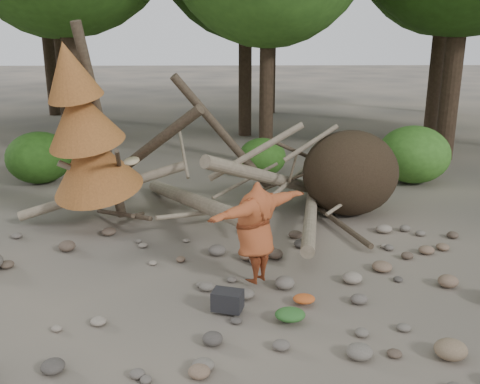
{
  "coord_description": "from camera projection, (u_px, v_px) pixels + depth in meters",
  "views": [
    {
      "loc": [
        -0.21,
        -7.51,
        4.13
      ],
      "look_at": [
        0.0,
        1.5,
        1.4
      ],
      "focal_mm": 40.0,
      "sensor_mm": 36.0,
      "label": 1
    }
  ],
  "objects": [
    {
      "name": "ground",
      "position": [
        242.0,
        305.0,
        8.39
      ],
      "size": [
        120.0,
        120.0,
        0.0
      ],
      "primitive_type": "plane",
      "color": "#514C44",
      "rests_on": "ground"
    },
    {
      "name": "deadfall_pile",
      "position": [
        325.0,
        175.0,
        12.21
      ],
      "size": [
        8.55,
        5.24,
        3.3
      ],
      "color": "#332619",
      "rests_on": "ground"
    },
    {
      "name": "dead_conifer",
      "position": [
        86.0,
        133.0,
        10.93
      ],
      "size": [
        2.06,
        2.16,
        4.35
      ],
      "color": "#4C3F30",
      "rests_on": "ground"
    },
    {
      "name": "bush_left",
      "position": [
        39.0,
        158.0,
        14.94
      ],
      "size": [
        1.8,
        1.8,
        1.44
      ],
      "primitive_type": "ellipsoid",
      "color": "#265215",
      "rests_on": "ground"
    },
    {
      "name": "bush_mid",
      "position": [
        262.0,
        157.0,
        15.7
      ],
      "size": [
        1.4,
        1.4,
        1.12
      ],
      "primitive_type": "ellipsoid",
      "color": "#32681E",
      "rests_on": "ground"
    },
    {
      "name": "bush_right",
      "position": [
        414.0,
        154.0,
        14.96
      ],
      "size": [
        2.0,
        2.0,
        1.6
      ],
      "primitive_type": "ellipsoid",
      "color": "#3F7B26",
      "rests_on": "ground"
    },
    {
      "name": "frisbee_thrower",
      "position": [
        255.0,
        232.0,
        8.78
      ],
      "size": [
        3.21,
        1.87,
        2.01
      ],
      "color": "#A14824",
      "rests_on": "ground"
    },
    {
      "name": "backpack",
      "position": [
        228.0,
        304.0,
        8.11
      ],
      "size": [
        0.52,
        0.42,
        0.3
      ],
      "primitive_type": "cube",
      "rotation": [
        0.0,
        0.0,
        -0.29
      ],
      "color": "black",
      "rests_on": "ground"
    },
    {
      "name": "cloth_green",
      "position": [
        290.0,
        318.0,
        7.85
      ],
      "size": [
        0.45,
        0.38,
        0.17
      ],
      "primitive_type": "ellipsoid",
      "color": "#2B5E25",
      "rests_on": "ground"
    },
    {
      "name": "cloth_orange",
      "position": [
        304.0,
        302.0,
        8.35
      ],
      "size": [
        0.35,
        0.28,
        0.13
      ],
      "primitive_type": "ellipsoid",
      "color": "#B44E1E",
      "rests_on": "ground"
    },
    {
      "name": "boulder_front_right",
      "position": [
        451.0,
        349.0,
        6.99
      ],
      "size": [
        0.43,
        0.39,
        0.26
      ],
      "primitive_type": "ellipsoid",
      "color": "#816A50",
      "rests_on": "ground"
    }
  ]
}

